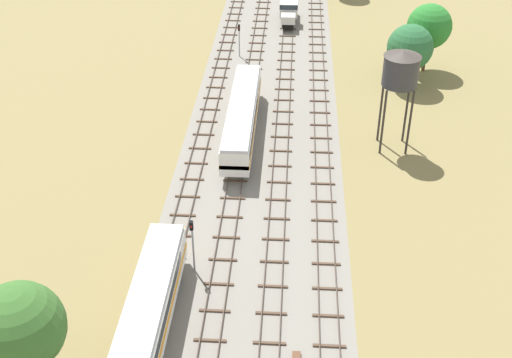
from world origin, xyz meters
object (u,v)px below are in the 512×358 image
object	(u,v)px
water_tower	(401,70)
signal_post_nearest	(239,36)
shunter_loco_centre_left_mid	(289,10)
signal_post_near	(193,239)
diesel_railcar_far_left_nearest	(143,330)
diesel_railcar_left_near	(242,115)

from	to	relation	value
water_tower	signal_post_nearest	bearing A→B (deg)	127.99
shunter_loco_centre_left_mid	signal_post_near	xyz separation A→B (m)	(-6.48, -58.19, 1.37)
diesel_railcar_far_left_nearest	diesel_railcar_left_near	distance (m)	31.94
signal_post_near	shunter_loco_centre_left_mid	bearing A→B (deg)	83.65
shunter_loco_centre_left_mid	signal_post_near	size ratio (longest dim) A/B	1.59
diesel_railcar_far_left_nearest	water_tower	distance (m)	37.12
diesel_railcar_far_left_nearest	shunter_loco_centre_left_mid	bearing A→B (deg)	82.68
diesel_railcar_left_near	signal_post_near	size ratio (longest dim) A/B	3.86
signal_post_nearest	water_tower	bearing A→B (deg)	-52.01
shunter_loco_centre_left_mid	signal_post_nearest	bearing A→B (deg)	-115.55
diesel_railcar_left_near	signal_post_near	bearing A→B (deg)	-95.47
diesel_railcar_far_left_nearest	water_tower	world-z (taller)	water_tower
diesel_railcar_far_left_nearest	shunter_loco_centre_left_mid	xyz separation A→B (m)	(8.64, 67.28, -0.59)
shunter_loco_centre_left_mid	water_tower	xyz separation A→B (m)	(11.79, -36.94, 6.91)
diesel_railcar_far_left_nearest	signal_post_near	bearing A→B (deg)	76.63
water_tower	signal_post_near	distance (m)	28.57
shunter_loco_centre_left_mid	water_tower	world-z (taller)	water_tower
water_tower	signal_post_nearest	size ratio (longest dim) A/B	2.32
signal_post_nearest	signal_post_near	distance (m)	44.65
water_tower	signal_post_nearest	xyz separation A→B (m)	(-18.27, 23.39, -5.90)
diesel_railcar_far_left_nearest	diesel_railcar_left_near	xyz separation A→B (m)	(4.32, 31.64, 0.00)
diesel_railcar_left_near	water_tower	size ratio (longest dim) A/B	1.88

